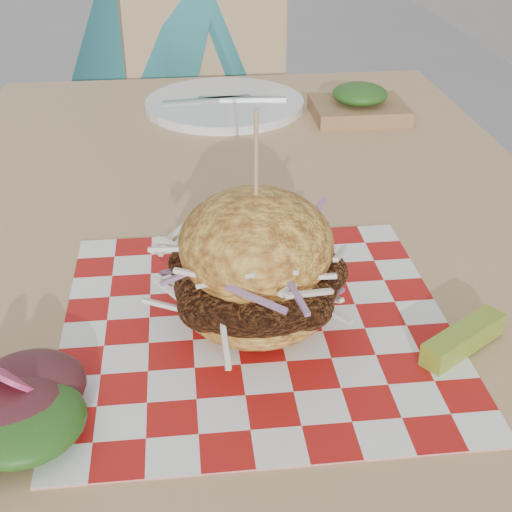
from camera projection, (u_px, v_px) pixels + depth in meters
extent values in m
plane|color=gray|center=(185.00, 458.00, 1.53)|extent=(80.00, 80.00, 0.00)
cube|color=tan|center=(250.00, 232.00, 0.87)|extent=(0.80, 1.20, 0.04)
cylinder|color=#333338|center=(63.00, 276.00, 1.49)|extent=(0.05, 0.05, 0.71)
cylinder|color=#333338|center=(379.00, 258.00, 1.56)|extent=(0.05, 0.05, 0.71)
cube|color=tan|center=(214.00, 166.00, 1.76)|extent=(0.50, 0.50, 0.04)
cube|color=tan|center=(189.00, 44.00, 1.80)|extent=(0.42, 0.13, 0.50)
cylinder|color=#333338|center=(165.00, 296.00, 1.68)|extent=(0.03, 0.03, 0.43)
cylinder|color=#333338|center=(306.00, 271.00, 1.78)|extent=(0.03, 0.03, 0.43)
cylinder|color=#333338|center=(136.00, 228.00, 1.97)|extent=(0.03, 0.03, 0.43)
cylinder|color=#333338|center=(259.00, 210.00, 2.07)|extent=(0.03, 0.03, 0.43)
cube|color=#B61412|center=(256.00, 324.00, 0.67)|extent=(0.36, 0.36, 0.00)
ellipsoid|color=gold|center=(256.00, 302.00, 0.66)|extent=(0.14, 0.14, 0.05)
ellipsoid|color=#5F3316|center=(256.00, 285.00, 0.65)|extent=(0.15, 0.14, 0.08)
ellipsoid|color=gold|center=(256.00, 244.00, 0.63)|extent=(0.14, 0.14, 0.10)
cylinder|color=tan|center=(256.00, 169.00, 0.59)|extent=(0.00, 0.00, 0.10)
cube|color=olive|center=(463.00, 339.00, 0.63)|extent=(0.09, 0.07, 0.02)
ellipsoid|color=#3F1419|center=(32.00, 416.00, 0.54)|extent=(0.08, 0.08, 0.03)
ellipsoid|color=#194C15|center=(19.00, 397.00, 0.56)|extent=(0.08, 0.08, 0.03)
ellipsoid|color=#194C15|center=(7.00, 441.00, 0.52)|extent=(0.08, 0.08, 0.03)
cylinder|color=#D43B72|center=(15.00, 380.00, 0.55)|extent=(0.05, 0.05, 0.04)
cylinder|color=white|center=(225.00, 104.00, 1.21)|extent=(0.27, 0.27, 0.01)
cube|color=silver|center=(207.00, 99.00, 1.21)|extent=(0.15, 0.03, 0.00)
cube|color=silver|center=(242.00, 98.00, 1.21)|extent=(0.15, 0.03, 0.00)
cube|color=olive|center=(359.00, 110.00, 1.17)|extent=(0.15, 0.12, 0.02)
ellipsoid|color=#194C15|center=(360.00, 94.00, 1.15)|extent=(0.09, 0.09, 0.03)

